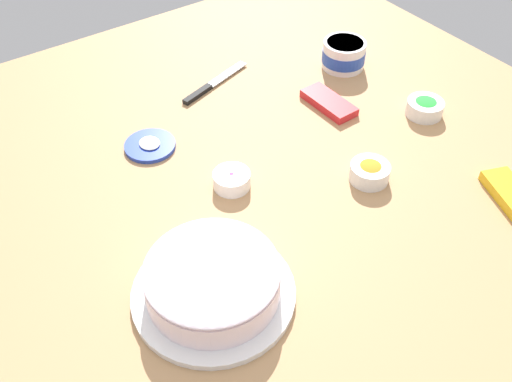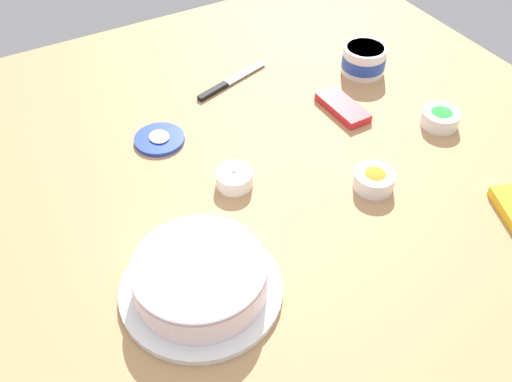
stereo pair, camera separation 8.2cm
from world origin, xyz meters
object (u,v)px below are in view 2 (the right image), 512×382
at_px(frosting_tub_lid, 159,139).
at_px(sprinkle_bowl_green, 440,117).
at_px(spreading_knife, 226,84).
at_px(sprinkle_bowl_rainbow, 234,178).
at_px(sprinkle_bowl_orange, 374,179).
at_px(frosted_cake, 200,278).
at_px(frosting_tub, 364,59).
at_px(candy_box_upper, 343,107).

bearing_deg(frosting_tub_lid, sprinkle_bowl_green, 65.72).
bearing_deg(spreading_knife, sprinkle_bowl_rainbow, -24.83).
xyz_separation_m(frosting_tub_lid, sprinkle_bowl_orange, (0.37, 0.34, 0.02)).
bearing_deg(frosting_tub_lid, frosted_cake, -13.00).
distance_m(frosting_tub, candy_box_upper, 0.20).
height_order(spreading_knife, sprinkle_bowl_rainbow, sprinkle_bowl_rainbow).
height_order(frosting_tub_lid, spreading_knife, frosting_tub_lid).
xyz_separation_m(sprinkle_bowl_rainbow, candy_box_upper, (-0.10, 0.36, -0.01)).
relative_size(frosted_cake, frosting_tub, 2.52).
relative_size(frosting_tub, spreading_knife, 0.50).
bearing_deg(spreading_knife, frosted_cake, -31.37).
relative_size(spreading_knife, sprinkle_bowl_rainbow, 2.89).
height_order(frosting_tub, sprinkle_bowl_rainbow, frosting_tub).
relative_size(frosting_tub, sprinkle_bowl_rainbow, 1.46).
distance_m(frosted_cake, sprinkle_bowl_green, 0.73).
bearing_deg(candy_box_upper, sprinkle_bowl_orange, -23.37).
distance_m(frosted_cake, candy_box_upper, 0.63).
height_order(frosting_tub_lid, sprinkle_bowl_green, sprinkle_bowl_green).
distance_m(frosting_tub_lid, candy_box_upper, 0.46).
bearing_deg(sprinkle_bowl_orange, candy_box_upper, 157.91).
relative_size(frosting_tub_lid, spreading_knife, 0.51).
bearing_deg(sprinkle_bowl_green, sprinkle_bowl_orange, -70.93).
bearing_deg(candy_box_upper, sprinkle_bowl_rainbow, -75.40).
bearing_deg(sprinkle_bowl_orange, spreading_knife, -169.05).
bearing_deg(frosting_tub_lid, candy_box_upper, 75.43).
xyz_separation_m(frosted_cake, frosting_tub, (-0.44, 0.69, -0.00)).
bearing_deg(frosting_tub, spreading_knife, -109.11).
bearing_deg(spreading_knife, sprinkle_bowl_green, 42.57).
distance_m(sprinkle_bowl_orange, candy_box_upper, 0.28).
xyz_separation_m(spreading_knife, sprinkle_bowl_orange, (0.50, 0.10, 0.02)).
distance_m(frosting_tub, sprinkle_bowl_green, 0.28).
relative_size(spreading_knife, candy_box_upper, 1.54).
bearing_deg(frosting_tub_lid, spreading_knife, 117.59).
height_order(sprinkle_bowl_green, sprinkle_bowl_orange, same).
bearing_deg(sprinkle_bowl_orange, frosted_cake, -81.55).
bearing_deg(sprinkle_bowl_green, frosting_tub_lid, -114.28).
xyz_separation_m(frosting_tub, spreading_knife, (-0.12, -0.35, -0.03)).
relative_size(sprinkle_bowl_rainbow, sprinkle_bowl_orange, 0.93).
relative_size(sprinkle_bowl_green, sprinkle_bowl_orange, 1.04).
distance_m(sprinkle_bowl_green, candy_box_upper, 0.23).
height_order(frosting_tub_lid, sprinkle_bowl_rainbow, sprinkle_bowl_rainbow).
xyz_separation_m(spreading_knife, candy_box_upper, (0.24, 0.20, 0.00)).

